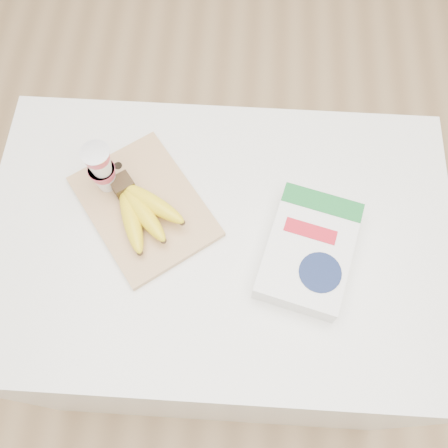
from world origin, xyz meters
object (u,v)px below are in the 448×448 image
object	(u,v)px
table	(220,287)
cutting_board	(144,206)
bananas	(141,210)
cereal_box	(309,250)
yogurt_stack	(101,168)

from	to	relation	value
table	cutting_board	bearing A→B (deg)	161.33
table	bananas	world-z (taller)	bananas
cereal_box	table	bearing A→B (deg)	-175.07
table	cereal_box	size ratio (longest dim) A/B	3.58
table	yogurt_stack	distance (m)	0.58
table	cutting_board	world-z (taller)	cutting_board
cutting_board	cereal_box	bearing A→B (deg)	-50.75
yogurt_stack	cereal_box	bearing A→B (deg)	-16.77
table	cereal_box	bearing A→B (deg)	-9.81
cutting_board	table	bearing A→B (deg)	-55.40
cutting_board	cereal_box	distance (m)	0.39
bananas	cutting_board	bearing A→B (deg)	90.66
table	bananas	size ratio (longest dim) A/B	5.25
bananas	cereal_box	bearing A→B (deg)	-10.46
table	cereal_box	xyz separation A→B (m)	(0.20, -0.04, 0.44)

